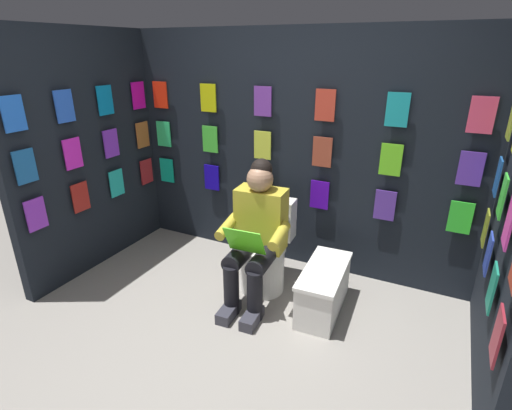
% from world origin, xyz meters
% --- Properties ---
extents(ground_plane, '(30.00, 30.00, 0.00)m').
position_xyz_m(ground_plane, '(0.00, 0.00, 0.00)').
color(ground_plane, gray).
extents(display_wall_back, '(3.38, 0.14, 2.16)m').
position_xyz_m(display_wall_back, '(0.00, -1.69, 1.08)').
color(display_wall_back, black).
rests_on(display_wall_back, ground).
extents(display_wall_right, '(0.14, 1.64, 2.16)m').
position_xyz_m(display_wall_right, '(1.69, -0.82, 1.08)').
color(display_wall_right, black).
rests_on(display_wall_right, ground).
extents(toilet, '(0.42, 0.57, 0.77)m').
position_xyz_m(toilet, '(0.02, -1.12, 0.33)').
color(toilet, white).
rests_on(toilet, ground).
extents(person_reading, '(0.54, 0.70, 1.19)m').
position_xyz_m(person_reading, '(0.00, -0.90, 0.60)').
color(person_reading, gold).
rests_on(person_reading, ground).
extents(comic_longbox_near, '(0.34, 0.72, 0.38)m').
position_xyz_m(comic_longbox_near, '(-0.55, -0.99, 0.19)').
color(comic_longbox_near, white).
rests_on(comic_longbox_near, ground).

